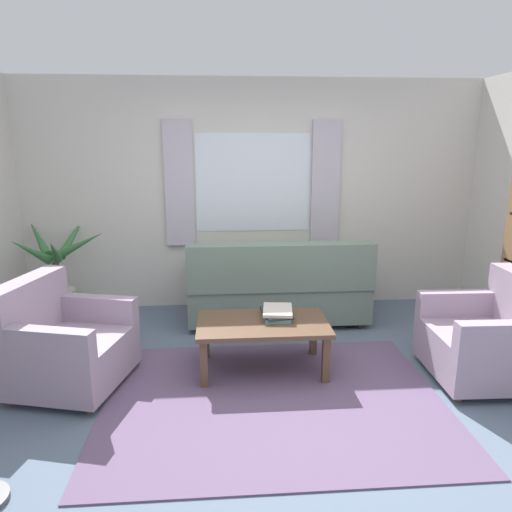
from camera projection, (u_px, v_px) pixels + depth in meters
name	position (u px, v px, depth m)	size (l,w,h in m)	color
ground_plane	(273.00, 401.00, 3.57)	(6.24, 6.24, 0.00)	slate
wall_back	(253.00, 196.00, 5.44)	(5.32, 0.12, 2.60)	silver
window_with_curtains	(253.00, 183.00, 5.33)	(1.98, 0.07, 1.40)	white
area_rug	(273.00, 400.00, 3.57)	(2.55, 1.95, 0.01)	#604C6B
couch	(278.00, 289.00, 5.05)	(1.90, 0.82, 0.92)	slate
armchair_left	(63.00, 344.00, 3.71)	(1.00, 1.01, 0.88)	#998499
armchair_right	(489.00, 338.00, 3.82)	(0.84, 0.86, 0.88)	#998499
coffee_table	(263.00, 328.00, 3.96)	(1.10, 0.64, 0.44)	brown
book_stack_on_table	(277.00, 313.00, 4.04)	(0.28, 0.35, 0.08)	#5B8E93
potted_plant	(59.00, 281.00, 5.05)	(1.03, 1.10, 1.13)	#B7B2A8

